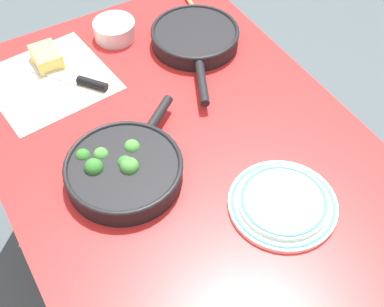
{
  "coord_description": "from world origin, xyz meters",
  "views": [
    {
      "loc": [
        -0.69,
        0.41,
        1.71
      ],
      "look_at": [
        0.0,
        0.0,
        0.75
      ],
      "focal_mm": 50.0,
      "sensor_mm": 36.0,
      "label": 1
    }
  ],
  "objects": [
    {
      "name": "prep_bowl_steel",
      "position": [
        0.51,
        -0.04,
        0.76
      ],
      "size": [
        0.12,
        0.12,
        0.05
      ],
      "color": "#B7B7BC",
      "rests_on": "dining_table_red"
    },
    {
      "name": "skillet_eggs",
      "position": [
        0.36,
        -0.22,
        0.76
      ],
      "size": [
        0.39,
        0.26,
        0.05
      ],
      "rotation": [
        0.0,
        0.0,
        2.7
      ],
      "color": "black",
      "rests_on": "dining_table_red"
    },
    {
      "name": "dining_table_red",
      "position": [
        0.0,
        0.0,
        0.65
      ],
      "size": [
        1.31,
        0.86,
        0.73
      ],
      "color": "red",
      "rests_on": "ground_plane"
    },
    {
      "name": "grater_knife",
      "position": [
        0.38,
        0.13,
        0.74
      ],
      "size": [
        0.2,
        0.16,
        0.02
      ],
      "rotation": [
        0.0,
        0.0,
        0.65
      ],
      "color": "silver",
      "rests_on": "dining_table_red"
    },
    {
      "name": "parchment_sheet",
      "position": [
        0.43,
        0.19,
        0.73
      ],
      "size": [
        0.33,
        0.34,
        0.0
      ],
      "color": "beige",
      "rests_on": "dining_table_red"
    },
    {
      "name": "cheese_block",
      "position": [
        0.5,
        0.17,
        0.75
      ],
      "size": [
        0.09,
        0.07,
        0.04
      ],
      "color": "#E0C15B",
      "rests_on": "dining_table_red"
    },
    {
      "name": "ground_plane",
      "position": [
        0.0,
        0.0,
        0.0
      ],
      "size": [
        14.0,
        14.0,
        0.0
      ],
      "primitive_type": "plane",
      "color": "#424C51"
    },
    {
      "name": "skillet_broccoli",
      "position": [
        0.03,
        0.16,
        0.76
      ],
      "size": [
        0.29,
        0.34,
        0.07
      ],
      "rotation": [
        0.0,
        0.0,
        5.36
      ],
      "color": "black",
      "rests_on": "dining_table_red"
    },
    {
      "name": "dinner_plate_stack",
      "position": [
        -0.22,
        -0.1,
        0.75
      ],
      "size": [
        0.24,
        0.24,
        0.03
      ],
      "color": "silver",
      "rests_on": "dining_table_red"
    },
    {
      "name": "wooden_spoon",
      "position": [
        0.48,
        -0.3,
        0.74
      ],
      "size": [
        0.38,
        0.09,
        0.02
      ],
      "rotation": [
        0.0,
        0.0,
        2.97
      ],
      "color": "#996B42",
      "rests_on": "dining_table_red"
    }
  ]
}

